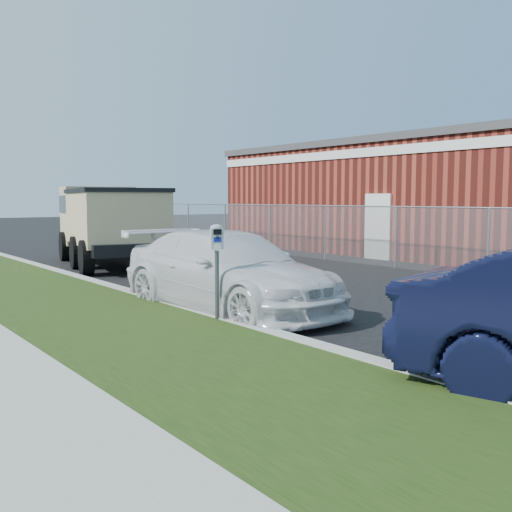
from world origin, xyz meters
TOP-DOWN VIEW (x-y plane):
  - ground at (0.00, 0.00)m, footprint 120.00×120.00m
  - streetside at (-5.57, 2.00)m, footprint 6.12×50.00m
  - chainlink_fence at (6.00, 7.00)m, footprint 0.06×30.06m
  - brick_building at (12.00, 8.00)m, footprint 9.20×14.20m
  - parking_meter at (-2.73, 0.25)m, footprint 0.24×0.20m
  - white_wagon at (-1.78, 1.33)m, footprint 2.28×5.08m
  - dump_truck at (-0.42, 9.88)m, footprint 3.55×6.52m

SIDE VIEW (x-z plane):
  - ground at x=0.00m, z-range 0.00..0.00m
  - streetside at x=-5.57m, z-range -0.01..0.14m
  - white_wagon at x=-1.78m, z-range 0.00..1.45m
  - parking_meter at x=-2.73m, z-range 0.47..1.97m
  - chainlink_fence at x=6.00m, z-range -13.74..16.26m
  - dump_truck at x=-0.42m, z-range 0.15..2.57m
  - brick_building at x=12.00m, z-range 0.04..4.21m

